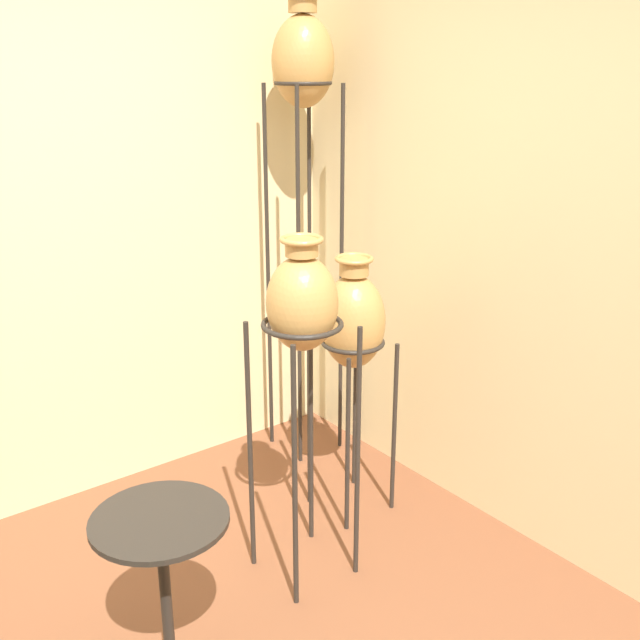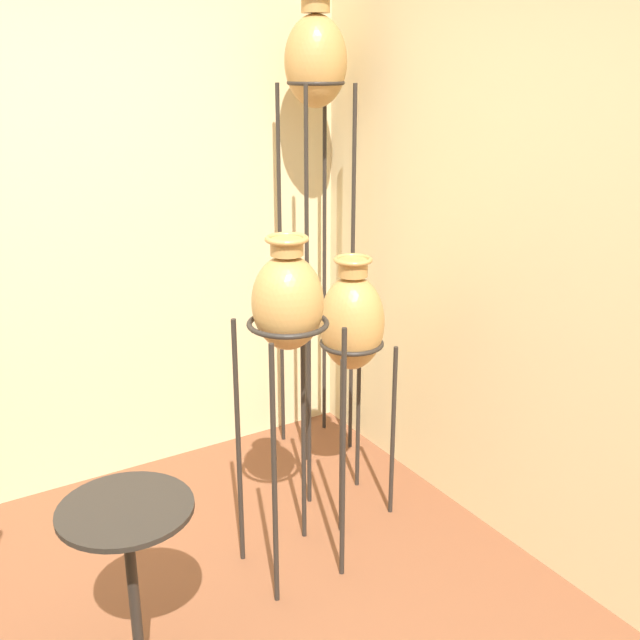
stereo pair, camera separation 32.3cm
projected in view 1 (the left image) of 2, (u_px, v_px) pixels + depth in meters
name	position (u px, v px, depth m)	size (l,w,h in m)	color
wall_right	(621.00, 242.00, 2.65)	(0.06, 7.54, 2.70)	beige
vase_stand_tall	(303.00, 77.00, 3.42)	(0.29, 0.29, 2.23)	#28231E
vase_stand_medium	(302.00, 312.00, 2.69)	(0.32, 0.32, 1.38)	#28231E
vase_stand_short	(353.00, 324.00, 3.19)	(0.29, 0.29, 1.19)	#28231E
side_table	(164.00, 569.00, 2.30)	(0.42, 0.42, 0.66)	#28231E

